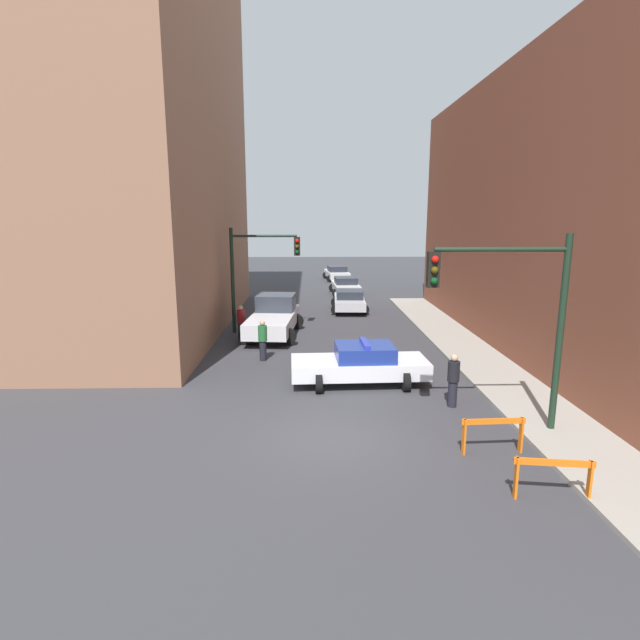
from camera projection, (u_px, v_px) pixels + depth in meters
name	position (u px, v px, depth m)	size (l,w,h in m)	color
ground_plane	(334.00, 437.00, 13.21)	(120.00, 120.00, 0.00)	#38383D
sidewalk_right	(565.00, 433.00, 13.33)	(2.40, 44.00, 0.12)	#9E998E
building_corner_left	(75.00, 99.00, 24.33)	(14.00, 20.00, 22.66)	#93664C
traffic_light_near	(518.00, 304.00, 12.77)	(3.64, 0.35, 5.20)	black
traffic_light_far	(254.00, 265.00, 24.49)	(3.44, 0.35, 5.20)	black
police_car	(361.00, 364.00, 17.29)	(4.77, 2.48, 1.52)	white
white_truck	(274.00, 317.00, 24.38)	(2.94, 5.55, 1.90)	silver
parked_car_near	(349.00, 300.00, 30.69)	(2.40, 4.38, 1.31)	silver
parked_car_mid	(346.00, 285.00, 37.25)	(2.41, 4.38, 1.31)	silver
parked_car_far	(337.00, 273.00, 45.54)	(2.56, 4.46, 1.31)	silver
pedestrian_crossing	(263.00, 340.00, 20.07)	(0.48, 0.48, 1.66)	black
pedestrian_corner	(241.00, 322.00, 23.43)	(0.50, 0.50, 1.66)	black
pedestrian_sidewalk	(453.00, 380.00, 15.17)	(0.45, 0.45, 1.66)	black
barrier_front	(553.00, 472.00, 10.16)	(1.59, 0.36, 0.90)	orange
barrier_mid	(493.00, 429.00, 12.20)	(1.60, 0.23, 0.90)	orange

